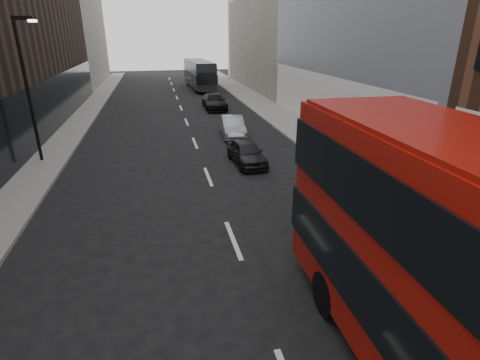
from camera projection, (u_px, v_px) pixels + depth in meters
sidewalk_right at (284, 119)px, 29.34m from camera, size 3.00×80.00×0.15m
sidewalk_left at (73, 130)px, 26.23m from camera, size 2.00×80.00×0.15m
building_victorian at (266, 3)px, 43.87m from camera, size 6.50×24.00×21.00m
building_left_mid at (20, 24)px, 27.52m from camera, size 5.00×24.00×14.00m
building_left_far at (76, 32)px, 47.69m from camera, size 5.00×20.00×13.00m
street_lamp at (28, 82)px, 18.32m from camera, size 1.06×0.22×7.00m
grey_bus at (199, 74)px, 45.33m from camera, size 2.91×10.30×3.30m
car_a at (247, 152)px, 19.44m from camera, size 1.70×3.73×1.24m
car_b at (233, 126)px, 24.70m from camera, size 1.66×4.02×1.29m
car_c at (214, 102)px, 33.47m from camera, size 1.92×4.65×1.35m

